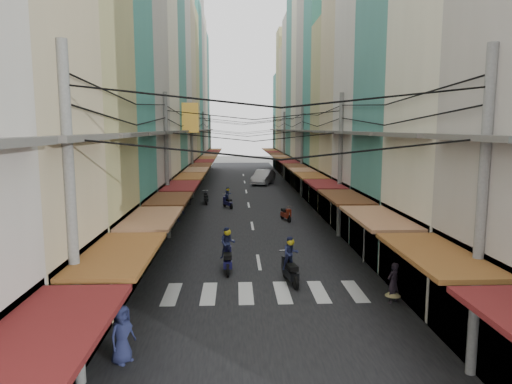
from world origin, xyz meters
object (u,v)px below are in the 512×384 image
object	(u,v)px
white_car	(263,184)
market_umbrella	(484,250)
bicycle	(419,262)
traffic_sign	(364,216)

from	to	relation	value
white_car	market_umbrella	xyz separation A→B (m)	(5.14, -36.22, 2.21)
white_car	bicycle	xyz separation A→B (m)	(5.44, -30.26, 0.00)
bicycle	traffic_sign	world-z (taller)	traffic_sign
bicycle	traffic_sign	distance (m)	3.47
market_umbrella	traffic_sign	xyz separation A→B (m)	(-2.35, 5.93, 0.03)
bicycle	traffic_sign	size ratio (longest dim) A/B	0.57
white_car	traffic_sign	distance (m)	30.50
white_car	traffic_sign	world-z (taller)	traffic_sign
market_umbrella	traffic_sign	size ratio (longest dim) A/B	0.82
white_car	bicycle	size ratio (longest dim) A/B	3.25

